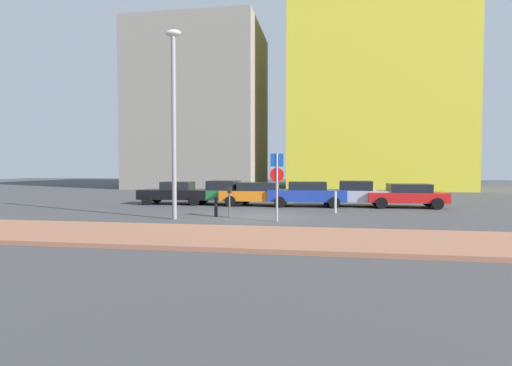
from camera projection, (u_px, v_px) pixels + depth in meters
The scene contains 15 objects.
ground_plane at pixel (261, 217), 18.82m from camera, with size 120.00×120.00×0.00m, color #424244.
sidewalk_brick at pixel (233, 237), 12.94m from camera, with size 40.00×4.19×0.14m, color #9E664C.
parked_car_black at pixel (175, 193), 25.20m from camera, with size 4.44×2.01×1.42m.
parked_car_green at pixel (221, 192), 24.89m from camera, with size 4.21×2.28×1.50m.
parked_car_orange at pixel (258, 193), 24.22m from camera, with size 4.46×2.07×1.41m.
parked_car_blue at pixel (307, 194), 23.66m from camera, with size 4.59×2.00×1.48m.
parked_car_silver at pixel (355, 194), 23.66m from camera, with size 4.37×2.09×1.53m.
parked_car_red at pixel (406, 195), 23.06m from camera, with size 4.42×2.12×1.37m.
parking_sign_post at pixel (277, 178), 17.05m from camera, with size 0.60×0.10×2.93m.
parking_meter at pixel (229, 197), 18.72m from camera, with size 0.18×0.14×1.41m.
street_lamp at pixel (174, 111), 17.76m from camera, with size 0.70×0.36×8.38m.
traffic_bollard_near at pixel (216, 207), 18.83m from camera, with size 0.16×0.16×0.94m, color black.
traffic_bollard_mid at pixel (335, 202), 20.30m from camera, with size 0.12×0.12×1.10m, color #B7B7BC.
building_colorful_midrise at pixel (373, 61), 44.56m from camera, with size 18.01×13.52×28.24m, color gold.
building_under_construction at pixel (201, 109), 46.29m from camera, with size 13.97×12.26×18.07m, color gray.
Camera 1 is at (2.85, -18.53, 2.32)m, focal length 28.15 mm.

